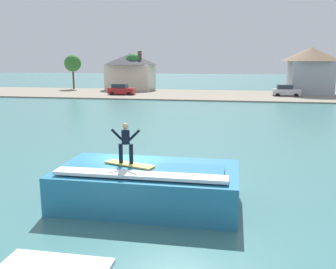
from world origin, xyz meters
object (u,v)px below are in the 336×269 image
at_px(wave_crest, 147,185).
at_px(surfer, 126,141).
at_px(car_near_shore, 121,90).
at_px(tree_short_bushy, 73,63).
at_px(car_far_shore, 286,91).
at_px(surfboard, 129,164).
at_px(tree_tall_bare, 133,62).
at_px(house_gabled_white, 310,68).
at_px(house_with_chimney, 131,69).

relative_size(wave_crest, surfer, 4.47).
bearing_deg(car_near_shore, tree_short_bushy, 141.94).
bearing_deg(surfer, car_near_shore, 107.41).
distance_m(surfer, car_far_shore, 46.97).
relative_size(car_far_shore, tree_short_bushy, 0.63).
bearing_deg(wave_crest, surfboard, -160.02).
bearing_deg(tree_tall_bare, house_gabled_white, -4.21).
bearing_deg(tree_short_bushy, house_gabled_white, -3.88).
distance_m(car_near_shore, house_gabled_white, 30.36).
height_order(surfboard, house_with_chimney, house_with_chimney).
xyz_separation_m(car_far_shore, tree_tall_bare, (-25.82, 6.65, 4.16)).
xyz_separation_m(surfer, car_far_shore, (11.77, 45.44, -1.67)).
bearing_deg(house_gabled_white, surfer, -107.66).
xyz_separation_m(surfboard, car_far_shore, (11.63, 45.48, -0.75)).
relative_size(wave_crest, tree_tall_bare, 1.08).
distance_m(wave_crest, tree_short_bushy, 59.01).
bearing_deg(surfer, car_far_shore, 75.48).
relative_size(wave_crest, tree_short_bushy, 1.11).
bearing_deg(house_with_chimney, wave_crest, -73.65).
xyz_separation_m(surfboard, house_gabled_white, (15.74, 49.93, 2.64)).
xyz_separation_m(wave_crest, tree_tall_bare, (-14.85, 51.90, 4.32)).
relative_size(surfboard, car_near_shore, 0.51).
distance_m(car_far_shore, tree_short_bushy, 38.47).
distance_m(car_near_shore, house_with_chimney, 11.08).
xyz_separation_m(surfboard, tree_short_bushy, (-25.95, 52.75, 3.16)).
relative_size(surfboard, house_gabled_white, 0.23).
xyz_separation_m(car_near_shore, tree_tall_bare, (-0.54, 9.00, 4.16)).
bearing_deg(tree_tall_bare, house_with_chimney, 117.65).
bearing_deg(car_far_shore, car_near_shore, -174.70).
distance_m(car_near_shore, tree_tall_bare, 9.93).
xyz_separation_m(surfboard, surfer, (-0.14, 0.04, 0.92)).
xyz_separation_m(house_gabled_white, tree_short_bushy, (-41.69, 2.82, 0.52)).
bearing_deg(tree_short_bushy, house_with_chimney, 5.26).
xyz_separation_m(house_gabled_white, tree_tall_bare, (-29.94, 2.20, 0.77)).
distance_m(surfer, house_gabled_white, 52.39).
height_order(surfboard, house_gabled_white, house_gabled_white).
bearing_deg(car_far_shore, wave_crest, -103.63).
relative_size(car_near_shore, house_with_chimney, 0.42).
bearing_deg(wave_crest, tree_short_bushy, 116.86).
bearing_deg(tree_short_bushy, wave_crest, -63.14).
height_order(car_far_shore, house_with_chimney, house_with_chimney).
height_order(house_with_chimney, house_gabled_white, house_gabled_white).
height_order(wave_crest, tree_short_bushy, tree_short_bushy).
bearing_deg(car_far_shore, surfboard, -104.34).
distance_m(wave_crest, car_far_shore, 46.56).
distance_m(surfer, car_near_shore, 45.19).
relative_size(car_far_shore, tree_tall_bare, 0.62).
bearing_deg(tree_tall_bare, wave_crest, -74.03).
height_order(car_near_shore, car_far_shore, same).
xyz_separation_m(wave_crest, surfer, (-0.80, -0.20, 1.83)).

